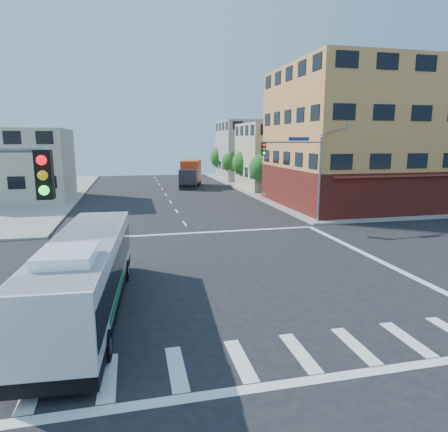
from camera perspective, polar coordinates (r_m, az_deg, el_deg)
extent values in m
plane|color=black|center=(20.60, -0.89, -8.41)|extent=(120.00, 120.00, 0.00)
cube|color=gray|center=(67.00, 22.80, 4.25)|extent=(50.00, 50.00, 0.15)
cube|color=#C28245|center=(44.58, 20.01, 10.48)|extent=(18.00, 15.00, 14.00)
cube|color=#591614|center=(44.83, 19.60, 4.08)|extent=(18.09, 15.08, 4.00)
cube|color=maroon|center=(38.92, 25.35, 5.10)|extent=(16.00, 1.60, 0.51)
cube|color=#BAA68E|center=(57.10, 8.74, 8.43)|extent=(12.00, 10.00, 9.00)
cube|color=gray|center=(70.27, 4.49, 9.36)|extent=(12.00, 10.00, 10.00)
cube|color=beige|center=(50.77, -27.94, 6.44)|extent=(12.00, 10.00, 8.00)
cylinder|color=gray|center=(33.48, 13.47, 4.91)|extent=(0.18, 0.18, 7.00)
cylinder|color=gray|center=(32.05, 9.85, 10.35)|extent=(5.01, 0.62, 0.12)
cube|color=black|center=(30.94, 5.67, 9.51)|extent=(0.32, 0.30, 1.00)
sphere|color=#FF0C0C|center=(30.78, 5.78, 10.06)|extent=(0.20, 0.20, 0.20)
sphere|color=yellow|center=(30.78, 5.77, 9.50)|extent=(0.20, 0.20, 0.20)
sphere|color=#19FF33|center=(30.79, 5.76, 8.94)|extent=(0.20, 0.20, 0.20)
cube|color=navy|center=(32.29, 10.66, 10.77)|extent=(1.80, 0.22, 0.28)
cube|color=gray|center=(34.75, 17.40, 12.36)|extent=(0.50, 0.22, 0.14)
cube|color=black|center=(8.91, -24.26, 5.41)|extent=(0.32, 0.30, 1.00)
sphere|color=#FF0C0C|center=(8.73, -24.63, 7.27)|extent=(0.20, 0.20, 0.20)
sphere|color=yellow|center=(8.75, -24.47, 5.31)|extent=(0.20, 0.20, 0.20)
sphere|color=#19FF33|center=(8.78, -24.32, 3.36)|extent=(0.20, 0.20, 0.20)
cylinder|color=#392314|center=(49.97, 5.61, 4.10)|extent=(0.28, 0.28, 1.92)
sphere|color=#1C5718|center=(49.74, 5.66, 6.85)|extent=(3.60, 3.60, 3.60)
sphere|color=#1C5718|center=(49.53, 6.23, 7.86)|extent=(2.52, 2.52, 2.52)
cylinder|color=#392314|center=(57.55, 3.07, 5.06)|extent=(0.28, 0.28, 1.99)
sphere|color=#1C5718|center=(57.35, 3.09, 7.56)|extent=(3.80, 3.80, 3.80)
sphere|color=#1C5718|center=(57.13, 3.58, 8.50)|extent=(2.66, 2.66, 2.66)
cylinder|color=#392314|center=(65.25, 1.12, 5.71)|extent=(0.28, 0.28, 1.89)
sphere|color=#1C5718|center=(65.08, 1.13, 7.73)|extent=(3.40, 3.40, 3.40)
sphere|color=#1C5718|center=(64.85, 1.54, 8.47)|extent=(2.38, 2.38, 2.38)
cylinder|color=#392314|center=(73.00, -0.42, 6.31)|extent=(0.28, 0.28, 2.03)
sphere|color=#1C5718|center=(72.84, -0.43, 8.36)|extent=(4.00, 4.00, 4.00)
sphere|color=#1C5718|center=(72.60, -0.06, 9.14)|extent=(2.80, 2.80, 2.80)
cube|color=black|center=(16.99, -18.82, -11.41)|extent=(3.25, 11.64, 0.43)
cube|color=white|center=(16.59, -19.07, -7.66)|extent=(3.24, 11.62, 2.73)
cube|color=black|center=(16.54, -19.11, -7.11)|extent=(3.26, 11.28, 1.20)
cube|color=black|center=(21.98, -16.58, -2.83)|extent=(2.24, 0.21, 1.29)
cube|color=#E5590C|center=(21.81, -16.70, -0.37)|extent=(1.83, 0.18, 0.27)
cube|color=white|center=(16.24, -19.35, -3.28)|extent=(3.17, 11.39, 0.11)
cube|color=white|center=(13.47, -21.55, -5.28)|extent=(1.85, 2.22, 0.34)
cube|color=#036B36|center=(16.65, -23.44, -10.44)|extent=(0.39, 5.25, 0.27)
cube|color=#036B36|center=(16.20, -14.85, -10.48)|extent=(0.39, 5.25, 0.27)
cylinder|color=black|center=(20.61, -20.28, -7.65)|extent=(0.36, 1.01, 0.99)
cylinder|color=#99999E|center=(20.63, -20.64, -7.65)|extent=(0.07, 0.50, 0.50)
cylinder|color=black|center=(20.27, -13.88, -7.58)|extent=(0.36, 1.01, 0.99)
cylinder|color=#99999E|center=(20.26, -13.50, -7.57)|extent=(0.07, 0.50, 0.50)
cylinder|color=black|center=(14.03, -26.23, -17.03)|extent=(0.36, 1.01, 0.99)
cylinder|color=#99999E|center=(14.07, -26.77, -17.00)|extent=(0.07, 0.50, 0.50)
cylinder|color=black|center=(13.53, -16.51, -17.37)|extent=(0.36, 1.01, 0.99)
cylinder|color=#99999E|center=(13.52, -15.92, -17.38)|extent=(0.07, 0.50, 0.50)
cube|color=#25252A|center=(55.80, -5.11, 5.23)|extent=(2.92, 2.84, 2.74)
cube|color=black|center=(54.77, -5.23, 5.57)|extent=(2.17, 0.62, 1.06)
cube|color=red|center=(59.70, -4.71, 6.42)|extent=(3.90, 6.35, 3.17)
cube|color=black|center=(58.60, -4.81, 4.73)|extent=(4.31, 8.76, 0.32)
cylinder|color=black|center=(56.23, -6.19, 4.39)|extent=(0.54, 1.10, 1.06)
cylinder|color=black|center=(55.99, -3.94, 4.40)|extent=(0.54, 1.10, 1.06)
cylinder|color=black|center=(59.25, -5.82, 4.73)|extent=(0.54, 1.10, 1.06)
cylinder|color=black|center=(59.02, -3.68, 4.74)|extent=(0.54, 1.10, 1.06)
cylinder|color=black|center=(61.85, -5.53, 4.99)|extent=(0.54, 1.10, 1.06)
cylinder|color=black|center=(61.64, -3.48, 5.00)|extent=(0.54, 1.10, 1.06)
imported|color=#B59D44|center=(45.97, 7.65, 3.15)|extent=(2.57, 4.46, 1.43)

